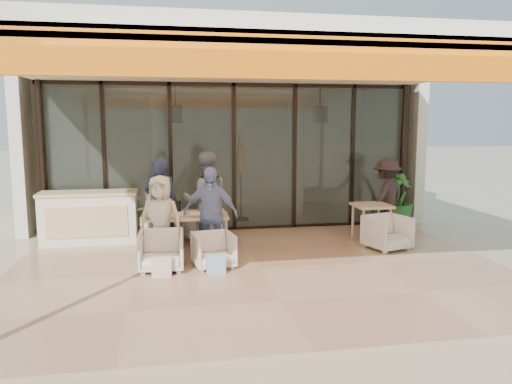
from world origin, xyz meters
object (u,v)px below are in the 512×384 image
potted_palm (398,198)px  diner_periwinkle (210,214)px  diner_navy (161,203)px  side_chair (387,231)px  side_table (372,209)px  chair_far_left (162,227)px  host_counter (89,217)px  diner_cream (161,219)px  dining_table (184,217)px  chair_near_right (213,249)px  diner_grey (206,200)px  chair_far_right (204,224)px  chair_near_left (161,249)px  standing_woman (386,196)px

potted_palm → diner_periwinkle: bearing=-156.0°
diner_navy → side_chair: diner_navy is taller
diner_periwinkle → side_table: bearing=31.9°
chair_far_left → diner_periwinkle: size_ratio=0.40×
host_counter → diner_cream: bearing=-48.2°
diner_periwinkle → side_chair: diner_periwinkle is taller
side_table → dining_table: bearing=-174.5°
host_counter → diner_cream: diner_cream is taller
dining_table → diner_navy: (-0.41, 0.44, 0.19)m
host_counter → chair_far_left: (1.38, -0.15, -0.21)m
chair_near_right → diner_grey: diner_grey is taller
chair_far_right → chair_near_left: size_ratio=0.97×
standing_woman → diner_navy: bearing=-31.6°
chair_far_right → side_table: 3.37m
side_table → potted_palm: (1.13, 1.16, 0.02)m
chair_near_right → diner_navy: bearing=112.2°
host_counter → side_table: 5.58m
diner_cream → side_chair: diner_cream is taller
side_table → host_counter: bearing=172.4°
host_counter → chair_near_right: host_counter is taller
chair_far_right → chair_far_left: bearing=-21.8°
standing_woman → potted_palm: standing_woman is taller
diner_grey → chair_near_right: bearing=84.7°
chair_near_right → diner_navy: (-0.84, 1.40, 0.55)m
diner_navy → diner_grey: 0.84m
chair_far_right → diner_cream: bearing=37.2°
chair_far_left → diner_periwinkle: bearing=140.5°
host_counter → chair_far_right: 2.24m
chair_near_right → side_chair: side_chair is taller
diner_navy → diner_periwinkle: diner_navy is taller
diner_navy → dining_table: bearing=142.1°
chair_far_right → potted_palm: 4.49m
chair_far_left → diner_cream: 1.46m
chair_near_right → chair_far_left: bearing=105.1°
diner_periwinkle → side_chair: size_ratio=2.24×
potted_palm → side_table: bearing=-134.2°
host_counter → potted_palm: bearing=3.7°
chair_near_left → diner_cream: diner_cream is taller
chair_near_right → potted_palm: (4.44, 2.48, 0.33)m
diner_cream → side_chair: (4.15, 0.07, -0.39)m
side_table → potted_palm: 1.62m
diner_cream → side_chair: 4.17m
host_counter → chair_near_right: size_ratio=2.84×
side_table → diner_grey: bearing=178.5°
chair_far_left → standing_woman: 4.74m
diner_grey → diner_cream: diner_grey is taller
chair_near_left → side_chair: size_ratio=1.00×
diner_cream → diner_periwinkle: (0.84, 0.00, 0.06)m
host_counter → side_chair: host_counter is taller
chair_far_left → side_table: side_table is taller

